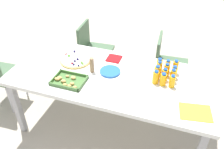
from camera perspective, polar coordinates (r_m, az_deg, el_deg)
ground_plane at (r=2.89m, az=-0.17°, el=-12.03°), size 12.00×12.00×0.00m
party_table at (r=2.43m, az=-0.20°, el=-1.42°), size 2.03×0.91×0.74m
chair_near_left at (r=3.10m, az=12.80°, el=2.95°), size 0.43×0.43×0.83m
chair_near_right at (r=3.34m, az=-4.73°, el=6.41°), size 0.42×0.42×0.83m
juice_bottle_0 at (r=2.46m, az=14.77°, el=1.68°), size 0.06×0.06×0.15m
juice_bottle_1 at (r=2.48m, az=13.01°, el=1.93°), size 0.05×0.05×0.13m
juice_bottle_2 at (r=2.47m, az=11.15°, el=2.27°), size 0.06×0.06×0.14m
juice_bottle_3 at (r=2.40m, az=14.51°, el=0.49°), size 0.06×0.06×0.13m
juice_bottle_4 at (r=2.41m, az=12.81°, el=1.01°), size 0.06×0.06×0.14m
juice_bottle_5 at (r=2.41m, az=11.10°, el=1.46°), size 0.05×0.05×0.15m
juice_bottle_6 at (r=2.35m, az=14.23°, el=-0.32°), size 0.05×0.05×0.14m
juice_bottle_7 at (r=2.35m, az=12.35°, el=-0.06°), size 0.06×0.06×0.13m
juice_bottle_8 at (r=2.35m, az=10.63°, el=0.44°), size 0.06×0.06×0.15m
juice_bottle_9 at (r=2.28m, az=14.08°, el=-1.60°), size 0.05×0.05×0.13m
juice_bottle_10 at (r=2.29m, az=12.03°, el=-1.16°), size 0.06×0.06×0.13m
juice_bottle_11 at (r=2.29m, az=10.31°, el=-0.66°), size 0.06×0.06×0.14m
fruit_pizza at (r=2.63m, az=-8.63°, el=3.51°), size 0.34×0.34×0.05m
snack_tray at (r=2.34m, az=-10.32°, el=-1.46°), size 0.31×0.23×0.04m
plate_stack at (r=2.43m, az=-0.46°, el=0.73°), size 0.21×0.21×0.02m
napkin_stack at (r=2.63m, az=0.47°, el=3.82°), size 0.15×0.15×0.01m
cardboard_tube at (r=2.40m, az=-4.84°, el=2.20°), size 0.04×0.04×0.16m
paper_folder at (r=2.12m, az=19.16°, el=-8.44°), size 0.29×0.24×0.01m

